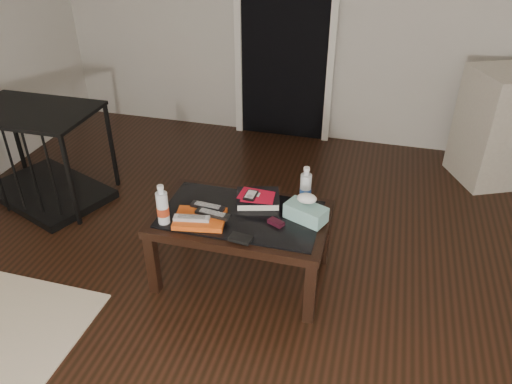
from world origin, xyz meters
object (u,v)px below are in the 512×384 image
Objects in this scene: water_bottle_left at (162,204)px; tissue_box at (306,213)px; textbook at (258,199)px; water_bottle_right at (306,185)px; pet_crate at (44,169)px; coffee_table at (241,223)px.

tissue_box is (0.76, 0.23, -0.07)m from water_bottle_left.
textbook is 1.05× the size of water_bottle_left.
water_bottle_right reaches higher than tissue_box.
pet_crate reaches higher than tissue_box.
textbook is at bearing -176.80° from tissue_box.
tissue_box is at bearing -78.37° from water_bottle_right.
water_bottle_right is (0.72, 0.40, 0.00)m from water_bottle_left.
water_bottle_right is at bearing 124.03° from tissue_box.
water_bottle_left is at bearing -151.04° from water_bottle_right.
coffee_table is 1.78m from pet_crate.
water_bottle_right reaches higher than coffee_table.
pet_crate is at bearing 171.74° from water_bottle_right.
pet_crate is 4.44× the size of water_bottle_left.
textbook is 0.29m from water_bottle_right.
textbook is at bearing 36.69° from water_bottle_left.
tissue_box reaches higher than textbook.
pet_crate reaches higher than water_bottle_right.
coffee_table is 0.47m from water_bottle_left.
tissue_box is (0.30, -0.11, 0.02)m from textbook.
coffee_table is 0.18m from textbook.
coffee_table is 4.00× the size of textbook.
water_bottle_right is 1.03× the size of tissue_box.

